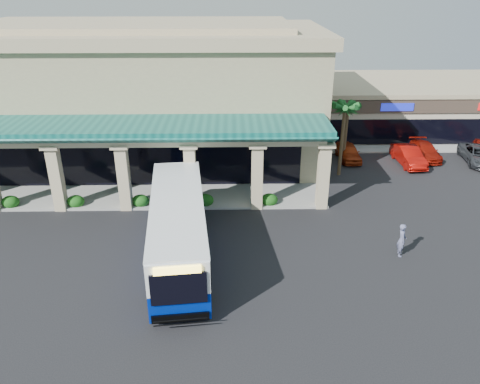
{
  "coord_description": "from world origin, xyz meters",
  "views": [
    {
      "loc": [
        -0.23,
        -23.95,
        14.7
      ],
      "look_at": [
        0.3,
        3.04,
        2.2
      ],
      "focal_mm": 35.0,
      "sensor_mm": 36.0,
      "label": 1
    }
  ],
  "objects_px": {
    "pedestrian": "(402,240)",
    "car_red": "(425,151)",
    "car_white": "(409,156)",
    "car_gray": "(479,155)",
    "car_silver": "(348,152)",
    "transit_bus": "(178,230)"
  },
  "relations": [
    {
      "from": "transit_bus",
      "to": "car_gray",
      "type": "height_order",
      "value": "transit_bus"
    },
    {
      "from": "car_red",
      "to": "car_silver",
      "type": "bearing_deg",
      "value": -176.81
    },
    {
      "from": "car_silver",
      "to": "car_red",
      "type": "xyz_separation_m",
      "value": [
        6.89,
        0.3,
        -0.05
      ]
    },
    {
      "from": "transit_bus",
      "to": "car_white",
      "type": "xyz_separation_m",
      "value": [
        18.12,
        14.17,
        -1.0
      ]
    },
    {
      "from": "car_gray",
      "to": "car_white",
      "type": "bearing_deg",
      "value": -169.68
    },
    {
      "from": "pedestrian",
      "to": "car_red",
      "type": "distance_m",
      "value": 17.44
    },
    {
      "from": "car_silver",
      "to": "car_white",
      "type": "distance_m",
      "value": 5.01
    },
    {
      "from": "car_white",
      "to": "transit_bus",
      "type": "bearing_deg",
      "value": -144.66
    },
    {
      "from": "transit_bus",
      "to": "car_red",
      "type": "bearing_deg",
      "value": 31.92
    },
    {
      "from": "car_white",
      "to": "car_red",
      "type": "bearing_deg",
      "value": 34.29
    },
    {
      "from": "pedestrian",
      "to": "car_red",
      "type": "bearing_deg",
      "value": -16.14
    },
    {
      "from": "pedestrian",
      "to": "car_silver",
      "type": "distance_m",
      "value": 15.49
    },
    {
      "from": "car_silver",
      "to": "car_white",
      "type": "xyz_separation_m",
      "value": [
        4.86,
        -1.23,
        0.07
      ]
    },
    {
      "from": "pedestrian",
      "to": "car_white",
      "type": "bearing_deg",
      "value": -11.67
    },
    {
      "from": "pedestrian",
      "to": "car_silver",
      "type": "relative_size",
      "value": 0.49
    },
    {
      "from": "car_white",
      "to": "car_gray",
      "type": "xyz_separation_m",
      "value": [
        6.25,
        0.26,
        -0.05
      ]
    },
    {
      "from": "transit_bus",
      "to": "car_gray",
      "type": "xyz_separation_m",
      "value": [
        24.36,
        14.43,
        -1.05
      ]
    },
    {
      "from": "transit_bus",
      "to": "car_white",
      "type": "distance_m",
      "value": 23.02
    },
    {
      "from": "transit_bus",
      "to": "car_red",
      "type": "xyz_separation_m",
      "value": [
        20.15,
        15.7,
        -1.11
      ]
    },
    {
      "from": "car_gray",
      "to": "pedestrian",
      "type": "bearing_deg",
      "value": -120.84
    },
    {
      "from": "pedestrian",
      "to": "car_gray",
      "type": "relative_size",
      "value": 0.39
    },
    {
      "from": "car_white",
      "to": "car_silver",
      "type": "bearing_deg",
      "value": 163.04
    }
  ]
}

